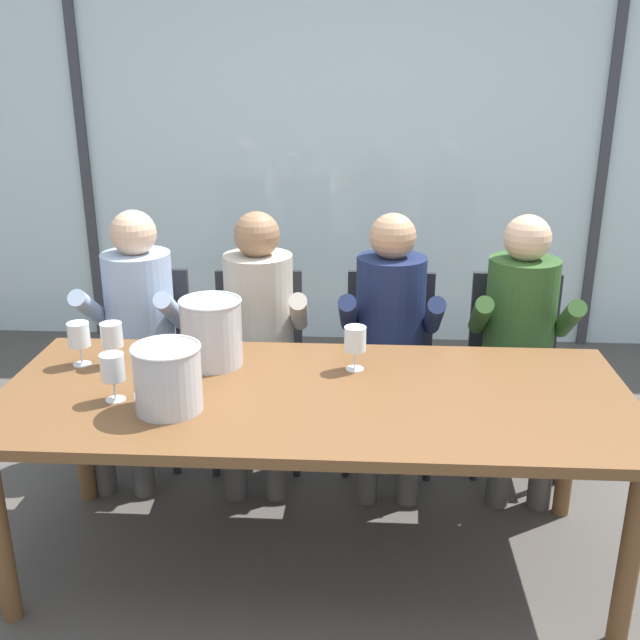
{
  "coord_description": "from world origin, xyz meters",
  "views": [
    {
      "loc": [
        0.16,
        -2.4,
        1.86
      ],
      "look_at": [
        0.0,
        0.35,
        0.87
      ],
      "focal_mm": 41.34,
      "sensor_mm": 36.0,
      "label": 1
    }
  ],
  "objects_px": {
    "dining_table": "(314,409)",
    "person_pale_blue_shirt": "(135,323)",
    "person_beige_jumper": "(258,326)",
    "person_olive_shirt": "(521,331)",
    "ice_bucket_primary": "(211,331)",
    "chair_left_of_center": "(259,350)",
    "chair_near_curtain": "(145,348)",
    "wine_glass_near_bucket": "(79,337)",
    "chair_right_of_center": "(515,354)",
    "wine_glass_center_pour": "(355,340)",
    "wine_glass_by_left_taster": "(112,337)",
    "person_navy_polo": "(390,329)",
    "wine_glass_by_right_taster": "(113,369)",
    "ice_bucket_secondary": "(168,377)",
    "chair_center": "(389,351)"
  },
  "relations": [
    {
      "from": "dining_table",
      "to": "person_pale_blue_shirt",
      "type": "relative_size",
      "value": 1.88
    },
    {
      "from": "person_beige_jumper",
      "to": "person_olive_shirt",
      "type": "bearing_deg",
      "value": -3.49
    },
    {
      "from": "person_olive_shirt",
      "to": "ice_bucket_primary",
      "type": "height_order",
      "value": "person_olive_shirt"
    },
    {
      "from": "dining_table",
      "to": "chair_left_of_center",
      "type": "relative_size",
      "value": 2.56
    },
    {
      "from": "chair_near_curtain",
      "to": "wine_glass_near_bucket",
      "type": "bearing_deg",
      "value": -94.27
    },
    {
      "from": "chair_right_of_center",
      "to": "wine_glass_near_bucket",
      "type": "xyz_separation_m",
      "value": [
        -1.83,
        -0.71,
        0.32
      ]
    },
    {
      "from": "chair_right_of_center",
      "to": "chair_left_of_center",
      "type": "bearing_deg",
      "value": -176.8
    },
    {
      "from": "chair_right_of_center",
      "to": "wine_glass_center_pour",
      "type": "relative_size",
      "value": 5.13
    },
    {
      "from": "person_pale_blue_shirt",
      "to": "wine_glass_by_left_taster",
      "type": "relative_size",
      "value": 6.97
    },
    {
      "from": "chair_near_curtain",
      "to": "chair_right_of_center",
      "type": "height_order",
      "value": "same"
    },
    {
      "from": "chair_right_of_center",
      "to": "wine_glass_near_bucket",
      "type": "bearing_deg",
      "value": -156.42
    },
    {
      "from": "person_pale_blue_shirt",
      "to": "person_olive_shirt",
      "type": "height_order",
      "value": "same"
    },
    {
      "from": "person_navy_polo",
      "to": "ice_bucket_primary",
      "type": "height_order",
      "value": "person_navy_polo"
    },
    {
      "from": "chair_right_of_center",
      "to": "person_beige_jumper",
      "type": "relative_size",
      "value": 0.74
    },
    {
      "from": "dining_table",
      "to": "wine_glass_by_right_taster",
      "type": "distance_m",
      "value": 0.73
    },
    {
      "from": "ice_bucket_primary",
      "to": "wine_glass_center_pour",
      "type": "distance_m",
      "value": 0.56
    },
    {
      "from": "ice_bucket_secondary",
      "to": "wine_glass_center_pour",
      "type": "relative_size",
      "value": 1.36
    },
    {
      "from": "wine_glass_by_right_taster",
      "to": "chair_left_of_center",
      "type": "bearing_deg",
      "value": 70.03
    },
    {
      "from": "chair_center",
      "to": "chair_right_of_center",
      "type": "height_order",
      "value": "same"
    },
    {
      "from": "person_beige_jumper",
      "to": "person_navy_polo",
      "type": "height_order",
      "value": "same"
    },
    {
      "from": "person_olive_shirt",
      "to": "wine_glass_by_left_taster",
      "type": "distance_m",
      "value": 1.78
    },
    {
      "from": "ice_bucket_secondary",
      "to": "chair_center",
      "type": "bearing_deg",
      "value": 53.63
    },
    {
      "from": "person_beige_jumper",
      "to": "wine_glass_near_bucket",
      "type": "height_order",
      "value": "person_beige_jumper"
    },
    {
      "from": "chair_near_curtain",
      "to": "wine_glass_center_pour",
      "type": "bearing_deg",
      "value": -34.35
    },
    {
      "from": "person_navy_polo",
      "to": "chair_right_of_center",
      "type": "bearing_deg",
      "value": 15.86
    },
    {
      "from": "person_navy_polo",
      "to": "person_olive_shirt",
      "type": "xyz_separation_m",
      "value": [
        0.59,
        0.0,
        0.0
      ]
    },
    {
      "from": "chair_center",
      "to": "person_navy_polo",
      "type": "bearing_deg",
      "value": -90.18
    },
    {
      "from": "chair_center",
      "to": "chair_left_of_center",
      "type": "bearing_deg",
      "value": -176.73
    },
    {
      "from": "chair_center",
      "to": "wine_glass_center_pour",
      "type": "distance_m",
      "value": 0.78
    },
    {
      "from": "person_pale_blue_shirt",
      "to": "person_olive_shirt",
      "type": "distance_m",
      "value": 1.77
    },
    {
      "from": "chair_center",
      "to": "person_pale_blue_shirt",
      "type": "relative_size",
      "value": 0.74
    },
    {
      "from": "dining_table",
      "to": "chair_center",
      "type": "height_order",
      "value": "chair_center"
    },
    {
      "from": "chair_right_of_center",
      "to": "wine_glass_by_right_taster",
      "type": "distance_m",
      "value": 1.92
    },
    {
      "from": "person_beige_jumper",
      "to": "wine_glass_near_bucket",
      "type": "bearing_deg",
      "value": -141.49
    },
    {
      "from": "ice_bucket_primary",
      "to": "wine_glass_by_right_taster",
      "type": "xyz_separation_m",
      "value": [
        -0.28,
        -0.34,
        -0.02
      ]
    },
    {
      "from": "person_beige_jumper",
      "to": "chair_right_of_center",
      "type": "bearing_deg",
      "value": 3.94
    },
    {
      "from": "person_pale_blue_shirt",
      "to": "person_beige_jumper",
      "type": "distance_m",
      "value": 0.57
    },
    {
      "from": "person_pale_blue_shirt",
      "to": "wine_glass_center_pour",
      "type": "distance_m",
      "value": 1.17
    },
    {
      "from": "chair_right_of_center",
      "to": "wine_glass_near_bucket",
      "type": "distance_m",
      "value": 1.99
    },
    {
      "from": "chair_near_curtain",
      "to": "chair_left_of_center",
      "type": "distance_m",
      "value": 0.56
    },
    {
      "from": "wine_glass_by_left_taster",
      "to": "wine_glass_near_bucket",
      "type": "bearing_deg",
      "value": -178.31
    },
    {
      "from": "chair_right_of_center",
      "to": "wine_glass_by_left_taster",
      "type": "relative_size",
      "value": 5.13
    },
    {
      "from": "wine_glass_near_bucket",
      "to": "wine_glass_by_right_taster",
      "type": "relative_size",
      "value": 1.0
    },
    {
      "from": "chair_left_of_center",
      "to": "wine_glass_near_bucket",
      "type": "xyz_separation_m",
      "value": [
        -0.6,
        -0.69,
        0.32
      ]
    },
    {
      "from": "person_olive_shirt",
      "to": "wine_glass_by_right_taster",
      "type": "distance_m",
      "value": 1.8
    },
    {
      "from": "ice_bucket_primary",
      "to": "chair_left_of_center",
      "type": "bearing_deg",
      "value": 82.6
    },
    {
      "from": "chair_right_of_center",
      "to": "wine_glass_by_left_taster",
      "type": "bearing_deg",
      "value": -155.08
    },
    {
      "from": "chair_left_of_center",
      "to": "wine_glass_by_right_taster",
      "type": "height_order",
      "value": "wine_glass_by_right_taster"
    },
    {
      "from": "chair_right_of_center",
      "to": "person_olive_shirt",
      "type": "xyz_separation_m",
      "value": [
        -0.01,
        -0.16,
        0.17
      ]
    },
    {
      "from": "person_pale_blue_shirt",
      "to": "person_beige_jumper",
      "type": "xyz_separation_m",
      "value": [
        0.57,
        0.0,
        0.0
      ]
    }
  ]
}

